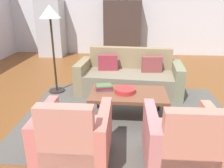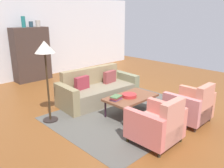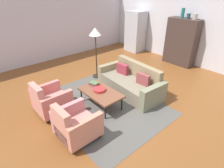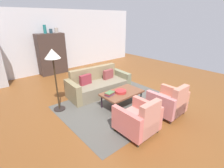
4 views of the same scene
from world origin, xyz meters
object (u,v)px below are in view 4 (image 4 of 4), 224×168
object	(u,v)px
vase_small	(56,30)
vase_tall	(45,29)
floor_lamp	(53,60)
book_stack	(110,94)
fruit_bowl	(121,92)
coffee_table	(122,93)
armchair_right	(169,103)
cabinet	(52,54)
couch	(98,85)
armchair_left	(139,120)
vase_round	(51,31)

from	to	relation	value
vase_small	vase_tall	bearing A→B (deg)	180.00
vase_small	floor_lamp	bearing A→B (deg)	-115.73
book_stack	fruit_bowl	bearing A→B (deg)	-13.23
coffee_table	armchair_right	size ratio (longest dim) A/B	1.36
book_stack	vase_small	xyz separation A→B (m)	(0.48, 4.21, 1.43)
armchair_right	floor_lamp	size ratio (longest dim) A/B	0.51
armchair_right	fruit_bowl	world-z (taller)	armchair_right
armchair_right	fruit_bowl	size ratio (longest dim) A/B	2.72
cabinet	vase_tall	world-z (taller)	vase_tall
armchair_right	cabinet	distance (m)	5.55
armchair_right	fruit_bowl	xyz separation A→B (m)	(-0.65, 1.17, 0.13)
couch	armchair_right	size ratio (longest dim) A/B	2.45
armchair_left	cabinet	xyz separation A→B (m)	(0.34, 5.46, 0.56)
vase_tall	vase_round	size ratio (longest dim) A/B	1.92
cabinet	fruit_bowl	bearing A→B (deg)	-87.21
cabinet	vase_tall	bearing A→B (deg)	-178.19
fruit_bowl	vase_tall	distance (m)	4.56
cabinet	vase_small	xyz separation A→B (m)	(0.35, -0.00, 1.01)
couch	coffee_table	bearing A→B (deg)	93.64
fruit_bowl	coffee_table	bearing A→B (deg)	0.00
armchair_right	floor_lamp	bearing A→B (deg)	133.15
coffee_table	vase_tall	size ratio (longest dim) A/B	3.40
book_stack	vase_round	distance (m)	4.44
couch	floor_lamp	size ratio (longest dim) A/B	1.25
couch	vase_tall	xyz separation A→B (m)	(-0.42, 3.10, 1.69)
floor_lamp	book_stack	bearing A→B (deg)	-39.74
book_stack	floor_lamp	xyz separation A→B (m)	(-1.10, 0.92, 0.96)
fruit_bowl	vase_tall	xyz separation A→B (m)	(-0.36, 4.29, 1.51)
armchair_left	floor_lamp	size ratio (longest dim) A/B	0.51
book_stack	vase_tall	bearing A→B (deg)	90.21
cabinet	vase_round	xyz separation A→B (m)	(0.10, -0.00, 0.99)
cabinet	vase_round	bearing A→B (deg)	-2.71
armchair_right	coffee_table	bearing A→B (deg)	116.27
cabinet	floor_lamp	bearing A→B (deg)	-110.56
armchair_left	coffee_table	bearing A→B (deg)	62.16
vase_tall	cabinet	bearing A→B (deg)	1.81
vase_round	vase_small	size ratio (longest dim) A/B	0.86
book_stack	cabinet	size ratio (longest dim) A/B	0.16
armchair_right	vase_round	bearing A→B (deg)	96.97
fruit_bowl	cabinet	bearing A→B (deg)	92.79
vase_small	fruit_bowl	bearing A→B (deg)	-91.88
cabinet	couch	bearing A→B (deg)	-85.07
armchair_right	vase_tall	xyz separation A→B (m)	(-1.01, 5.45, 1.63)
fruit_bowl	vase_small	size ratio (longest dim) A/B	1.51
coffee_table	fruit_bowl	bearing A→B (deg)	180.00
coffee_table	floor_lamp	size ratio (longest dim) A/B	0.70
coffee_table	armchair_right	world-z (taller)	armchair_right
couch	coffee_table	xyz separation A→B (m)	(-0.01, -1.19, 0.11)
vase_tall	vase_small	distance (m)	0.50
coffee_table	cabinet	world-z (taller)	cabinet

